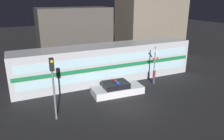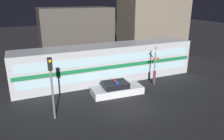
{
  "view_description": "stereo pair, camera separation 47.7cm",
  "coord_description": "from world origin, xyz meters",
  "px_view_note": "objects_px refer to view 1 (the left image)",
  "views": [
    {
      "loc": [
        -8.05,
        -14.36,
        8.67
      ],
      "look_at": [
        0.58,
        4.46,
        1.76
      ],
      "focal_mm": 35.0,
      "sensor_mm": 36.0,
      "label": 1
    },
    {
      "loc": [
        -7.61,
        -14.55,
        8.67
      ],
      "look_at": [
        0.58,
        4.46,
        1.76
      ],
      "focal_mm": 35.0,
      "sensor_mm": 36.0,
      "label": 2
    }
  ],
  "objects_px": {
    "train": "(107,63)",
    "police_car": "(117,89)",
    "traffic_light_corner": "(53,79)",
    "pedestrian": "(154,76)",
    "crossing_signal_near": "(155,63)"
  },
  "relations": [
    {
      "from": "train",
      "to": "police_car",
      "type": "xyz_separation_m",
      "value": [
        -0.58,
        -3.69,
        -1.47
      ]
    },
    {
      "from": "police_car",
      "to": "traffic_light_corner",
      "type": "height_order",
      "value": "traffic_light_corner"
    },
    {
      "from": "train",
      "to": "traffic_light_corner",
      "type": "bearing_deg",
      "value": -138.66
    },
    {
      "from": "pedestrian",
      "to": "crossing_signal_near",
      "type": "relative_size",
      "value": 0.42
    },
    {
      "from": "police_car",
      "to": "traffic_light_corner",
      "type": "distance_m",
      "value": 7.05
    },
    {
      "from": "train",
      "to": "police_car",
      "type": "bearing_deg",
      "value": -98.96
    },
    {
      "from": "train",
      "to": "pedestrian",
      "type": "xyz_separation_m",
      "value": [
        3.97,
        -3.1,
        -1.09
      ]
    },
    {
      "from": "train",
      "to": "pedestrian",
      "type": "bearing_deg",
      "value": -37.99
    },
    {
      "from": "train",
      "to": "pedestrian",
      "type": "height_order",
      "value": "train"
    },
    {
      "from": "pedestrian",
      "to": "traffic_light_corner",
      "type": "xyz_separation_m",
      "value": [
        -10.66,
        -2.79,
        2.36
      ]
    },
    {
      "from": "police_car",
      "to": "pedestrian",
      "type": "relative_size",
      "value": 2.91
    },
    {
      "from": "pedestrian",
      "to": "crossing_signal_near",
      "type": "distance_m",
      "value": 1.39
    },
    {
      "from": "police_car",
      "to": "traffic_light_corner",
      "type": "xyz_separation_m",
      "value": [
        -6.11,
        -2.2,
        2.73
      ]
    },
    {
      "from": "pedestrian",
      "to": "crossing_signal_near",
      "type": "height_order",
      "value": "crossing_signal_near"
    },
    {
      "from": "crossing_signal_near",
      "to": "traffic_light_corner",
      "type": "xyz_separation_m",
      "value": [
        -10.75,
        -2.93,
        0.97
      ]
    }
  ]
}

